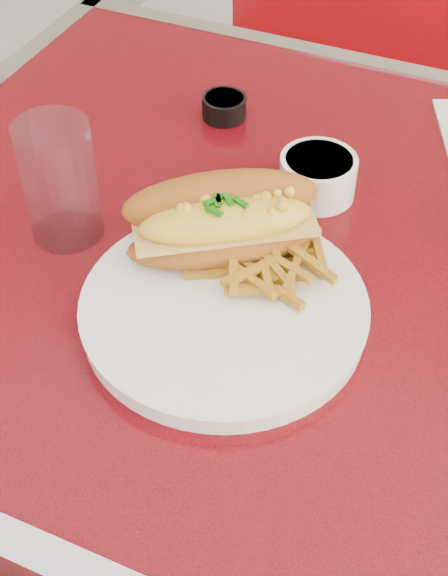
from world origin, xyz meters
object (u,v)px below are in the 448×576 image
at_px(sauce_cup_left, 224,106).
at_px(water_tumbler, 60,182).
at_px(mac_hoagie, 224,220).
at_px(diner_table, 380,377).
at_px(fork, 281,268).
at_px(gravy_ramekin, 318,175).
at_px(dinner_plate, 224,310).

height_order(sauce_cup_left, water_tumbler, water_tumbler).
xyz_separation_m(mac_hoagie, sauce_cup_left, (-0.11, 0.25, -0.04)).
distance_m(diner_table, fork, 0.22).
xyz_separation_m(diner_table, gravy_ramekin, (-0.12, 0.09, 0.19)).
xyz_separation_m(fork, water_tumbler, (-0.24, -0.02, 0.05)).
height_order(fork, sauce_cup_left, sauce_cup_left).
height_order(diner_table, dinner_plate, dinner_plate).
bearing_deg(gravy_ramekin, diner_table, -36.53).
bearing_deg(diner_table, fork, -152.30).
height_order(diner_table, mac_hoagie, mac_hoagie).
bearing_deg(diner_table, gravy_ramekin, 143.47).
height_order(gravy_ramekin, sauce_cup_left, gravy_ramekin).
relative_size(mac_hoagie, water_tumbler, 1.63).
distance_m(mac_hoagie, fork, 0.07).
bearing_deg(mac_hoagie, dinner_plate, -100.19).
bearing_deg(water_tumbler, diner_table, 12.51).
distance_m(fork, gravy_ramekin, 0.15).
relative_size(dinner_plate, gravy_ramekin, 2.90).
distance_m(diner_table, sauce_cup_left, 0.39).
distance_m(fork, sauce_cup_left, 0.30).
height_order(diner_table, water_tumbler, water_tumbler).
distance_m(mac_hoagie, gravy_ramekin, 0.16).
bearing_deg(dinner_plate, diner_table, 41.13).
distance_m(diner_table, gravy_ramekin, 0.24).
relative_size(gravy_ramekin, sauce_cup_left, 1.34).
height_order(mac_hoagie, gravy_ramekin, mac_hoagie).
height_order(dinner_plate, sauce_cup_left, sauce_cup_left).
bearing_deg(gravy_ramekin, water_tumbler, -142.60).
xyz_separation_m(gravy_ramekin, sauce_cup_left, (-0.16, 0.10, -0.01)).
height_order(gravy_ramekin, water_tumbler, water_tumbler).
bearing_deg(dinner_plate, water_tumbler, 166.78).
distance_m(mac_hoagie, water_tumbler, 0.17).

